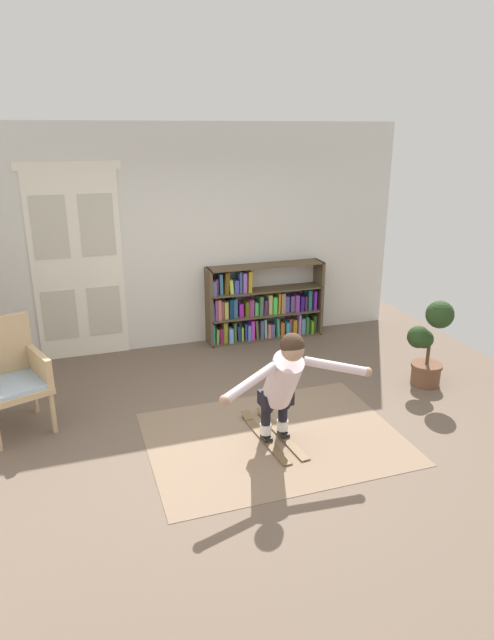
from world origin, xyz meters
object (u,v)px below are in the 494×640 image
potted_plant (429,343)px  person_skier (284,379)px  bookshelf (260,308)px  skis_pair (272,435)px  wicker_chair (9,374)px

potted_plant → person_skier: size_ratio=0.70×
bookshelf → skis_pair: bearing=-107.2°
wicker_chair → skis_pair: bearing=-22.7°
bookshelf → potted_plant: bearing=-57.0°
wicker_chair → skis_pair: size_ratio=1.11×
bookshelf → skis_pair: 2.67m
potted_plant → skis_pair: bearing=-166.2°
skis_pair → bookshelf: bearing=72.8°
person_skier → wicker_chair: bearing=153.4°
potted_plant → bookshelf: bearing=123.0°
wicker_chair → person_skier: (2.36, -1.18, 0.12)m
bookshelf → wicker_chair: bearing=-153.8°
bookshelf → potted_plant: 2.40m
wicker_chair → person_skier: size_ratio=0.76×
wicker_chair → person_skier: 2.65m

